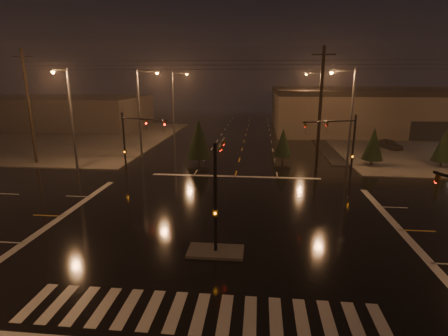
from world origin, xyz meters
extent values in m
plane|color=black|center=(0.00, 0.00, 0.00)|extent=(140.00, 140.00, 0.00)
cube|color=#43413C|center=(-30.00, 30.00, 0.06)|extent=(36.00, 36.00, 0.12)
cube|color=#43413C|center=(0.00, -4.00, 0.07)|extent=(3.00, 1.60, 0.15)
cube|color=beige|center=(0.00, -9.00, 0.01)|extent=(15.00, 2.60, 0.01)
cube|color=beige|center=(0.00, 11.00, 0.01)|extent=(16.00, 0.50, 0.01)
cube|color=brown|center=(35.00, 46.00, 3.50)|extent=(60.00, 28.00, 7.00)
cube|color=black|center=(35.00, 46.00, 6.80)|extent=(60.20, 28.20, 0.80)
cube|color=#433D3A|center=(-35.00, 42.00, 2.80)|extent=(30.00, 18.00, 5.60)
cylinder|color=black|center=(0.00, -4.00, 3.00)|extent=(0.18, 0.18, 6.00)
cylinder|color=black|center=(0.00, -1.75, 5.50)|extent=(0.12, 4.50, 0.12)
imported|color=#594707|center=(0.00, 0.27, 5.45)|extent=(0.16, 0.20, 1.00)
cube|color=#594707|center=(0.00, -4.00, 2.30)|extent=(0.25, 0.18, 0.35)
cylinder|color=black|center=(10.50, 10.50, 3.00)|extent=(0.18, 0.18, 6.00)
cylinder|color=black|center=(8.15, 9.64, 5.50)|extent=(4.74, 1.82, 0.12)
imported|color=#594707|center=(6.04, 8.88, 5.45)|extent=(0.24, 0.22, 1.00)
cube|color=#594707|center=(10.50, 10.50, 2.30)|extent=(0.25, 0.18, 0.35)
cylinder|color=black|center=(-10.50, 10.50, 3.00)|extent=(0.18, 0.18, 6.00)
cylinder|color=black|center=(-8.15, 9.64, 5.50)|extent=(4.74, 1.82, 0.12)
imported|color=#594707|center=(-6.04, 8.88, 5.45)|extent=(0.24, 0.22, 1.00)
cube|color=#594707|center=(-10.50, 10.50, 2.30)|extent=(0.25, 0.18, 0.35)
imported|color=#594707|center=(9.20, -6.93, 5.45)|extent=(0.22, 0.24, 1.00)
cylinder|color=#38383A|center=(-11.50, 18.00, 5.00)|extent=(0.24, 0.24, 10.00)
cylinder|color=#38383A|center=(-10.30, 18.00, 9.80)|extent=(2.40, 0.14, 0.14)
cube|color=#38383A|center=(-9.20, 18.00, 9.75)|extent=(0.70, 0.30, 0.18)
sphere|color=#FF992D|center=(-9.20, 18.00, 9.62)|extent=(0.32, 0.32, 0.32)
cylinder|color=#38383A|center=(-11.50, 34.00, 5.00)|extent=(0.24, 0.24, 10.00)
cylinder|color=#38383A|center=(-10.30, 34.00, 9.80)|extent=(2.40, 0.14, 0.14)
cube|color=#38383A|center=(-9.20, 34.00, 9.75)|extent=(0.70, 0.30, 0.18)
sphere|color=#FF992D|center=(-9.20, 34.00, 9.62)|extent=(0.32, 0.32, 0.32)
cylinder|color=#38383A|center=(11.50, 16.00, 5.00)|extent=(0.24, 0.24, 10.00)
cylinder|color=#38383A|center=(10.30, 16.00, 9.80)|extent=(2.40, 0.14, 0.14)
cube|color=#38383A|center=(9.20, 16.00, 9.75)|extent=(0.70, 0.30, 0.18)
sphere|color=#FF992D|center=(9.20, 16.00, 9.62)|extent=(0.32, 0.32, 0.32)
cylinder|color=#38383A|center=(11.50, 36.00, 5.00)|extent=(0.24, 0.24, 10.00)
cylinder|color=#38383A|center=(10.30, 36.00, 9.80)|extent=(2.40, 0.14, 0.14)
cube|color=#38383A|center=(9.20, 36.00, 9.75)|extent=(0.70, 0.30, 0.18)
sphere|color=#FF992D|center=(9.20, 36.00, 9.62)|extent=(0.32, 0.32, 0.32)
cylinder|color=#38383A|center=(-16.00, 11.50, 5.00)|extent=(0.24, 0.24, 10.00)
cylinder|color=#38383A|center=(-16.00, 10.30, 9.80)|extent=(0.14, 2.40, 0.14)
cube|color=#38383A|center=(-16.00, 9.20, 9.75)|extent=(0.30, 0.70, 0.18)
sphere|color=#FF992D|center=(-16.00, 9.20, 9.62)|extent=(0.32, 0.32, 0.32)
cylinder|color=black|center=(-22.00, 14.00, 6.00)|extent=(0.32, 0.32, 12.00)
cube|color=black|center=(-22.00, 14.00, 11.20)|extent=(2.20, 0.12, 0.12)
cylinder|color=black|center=(8.00, 14.00, 6.00)|extent=(0.32, 0.32, 12.00)
cube|color=black|center=(8.00, 14.00, 11.20)|extent=(2.20, 0.12, 0.12)
cylinder|color=black|center=(14.13, 16.52, 0.35)|extent=(0.18, 0.18, 0.70)
cone|color=black|center=(14.13, 16.52, 2.40)|extent=(2.17, 2.17, 3.39)
cylinder|color=black|center=(21.17, 16.55, 0.35)|extent=(0.18, 0.18, 0.70)
cone|color=black|center=(21.17, 16.55, 2.38)|extent=(2.15, 2.15, 3.35)
cylinder|color=black|center=(-4.26, 15.58, 0.35)|extent=(0.18, 0.18, 0.70)
cone|color=black|center=(-4.26, 15.58, 2.77)|extent=(2.65, 2.65, 4.14)
cylinder|color=black|center=(4.82, 17.34, 0.35)|extent=(0.18, 0.18, 0.70)
cone|color=black|center=(4.82, 17.34, 2.24)|extent=(1.97, 1.97, 3.08)
imported|color=black|center=(19.13, 26.07, 0.67)|extent=(2.94, 4.24, 1.34)
camera|label=1|loc=(2.16, -20.89, 9.14)|focal=28.00mm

